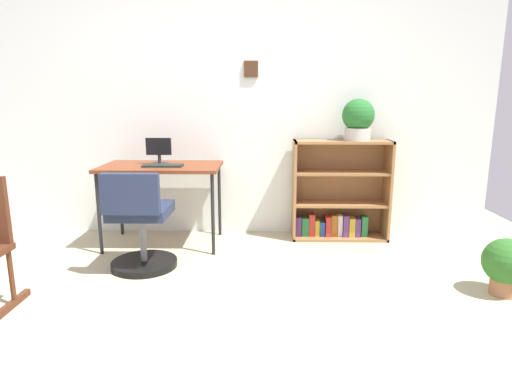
% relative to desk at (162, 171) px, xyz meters
% --- Properties ---
extents(ground_plane, '(6.24, 6.24, 0.00)m').
position_rel_desk_xyz_m(ground_plane, '(0.53, -1.71, -0.68)').
color(ground_plane, tan).
extents(wall_back, '(5.20, 0.12, 2.51)m').
position_rel_desk_xyz_m(wall_back, '(0.53, 0.44, 0.57)').
color(wall_back, silver).
rests_on(wall_back, ground_plane).
extents(desk, '(1.06, 0.63, 0.74)m').
position_rel_desk_xyz_m(desk, '(0.00, 0.00, 0.00)').
color(desk, brown).
rests_on(desk, ground_plane).
extents(monitor, '(0.23, 0.17, 0.24)m').
position_rel_desk_xyz_m(monitor, '(-0.03, 0.04, 0.17)').
color(monitor, '#262628').
rests_on(monitor, desk).
extents(keyboard, '(0.35, 0.14, 0.02)m').
position_rel_desk_xyz_m(keyboard, '(0.04, -0.09, 0.07)').
color(keyboard, black).
rests_on(keyboard, desk).
extents(office_chair, '(0.52, 0.55, 0.80)m').
position_rel_desk_xyz_m(office_chair, '(-0.04, -0.62, -0.34)').
color(office_chair, black).
rests_on(office_chair, ground_plane).
extents(bookshelf_low, '(0.91, 0.30, 0.95)m').
position_rel_desk_xyz_m(bookshelf_low, '(1.64, 0.25, -0.27)').
color(bookshelf_low, '#99673C').
rests_on(bookshelf_low, ground_plane).
extents(potted_plant_on_shelf, '(0.29, 0.29, 0.38)m').
position_rel_desk_xyz_m(potted_plant_on_shelf, '(1.78, 0.19, 0.46)').
color(potted_plant_on_shelf, '#B7B2A8').
rests_on(potted_plant_on_shelf, bookshelf_low).
extents(potted_plant_floor, '(0.31, 0.31, 0.40)m').
position_rel_desk_xyz_m(potted_plant_floor, '(2.57, -1.02, -0.46)').
color(potted_plant_floor, '#9E6642').
rests_on(potted_plant_floor, ground_plane).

